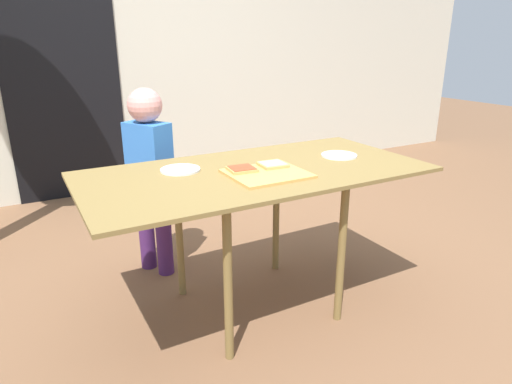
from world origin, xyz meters
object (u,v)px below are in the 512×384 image
Objects in this scene: cutting_board at (266,174)px; child_left at (150,169)px; dining_table at (256,183)px; plate_white_left at (180,170)px; pizza_slice_far_right at (273,165)px; pizza_slice_far_left at (242,169)px; plate_white_right at (339,155)px.

cutting_board is 0.79m from child_left.
dining_table is 8.72× the size of plate_white_left.
plate_white_left is at bearing 141.01° from cutting_board.
child_left is at bearing 114.69° from cutting_board.
plate_white_left reaches higher than dining_table.
plate_white_left is at bearing 155.54° from pizza_slice_far_right.
child_left is at bearing 92.08° from plate_white_left.
cutting_board is 2.64× the size of pizza_slice_far_right.
dining_table is 0.70m from child_left.
pizza_slice_far_right is (0.08, 0.07, 0.01)m from cutting_board.
cutting_board is 2.59× the size of pizza_slice_far_left.
child_left reaches higher than cutting_board.
child_left is (-0.33, 0.62, -0.05)m from dining_table.
cutting_board is 0.11m from pizza_slice_far_right.
pizza_slice_far_left is 1.02× the size of pizza_slice_far_right.
pizza_slice_far_left is (-0.08, -0.02, 0.08)m from dining_table.
plate_white_left is at bearing 153.85° from dining_table.
dining_table is at bearing 13.36° from pizza_slice_far_left.
pizza_slice_far_right is at bearing -0.96° from pizza_slice_far_left.
child_left is (-0.33, 0.71, -0.11)m from cutting_board.
plate_white_left is (-0.31, 0.25, -0.00)m from cutting_board.
dining_table is at bearing 163.11° from pizza_slice_far_right.
pizza_slice_far_right is 0.12× the size of child_left.
pizza_slice_far_left is at bearing -176.93° from plate_white_right.
plate_white_right is at bearing 3.07° from pizza_slice_far_left.
pizza_slice_far_right is 0.77m from child_left.
pizza_slice_far_left is 0.16m from pizza_slice_far_right.
plate_white_right is (0.42, 0.03, -0.02)m from pizza_slice_far_right.
child_left reaches higher than plate_white_left.
cutting_board is 0.11m from pizza_slice_far_left.
plate_white_left is (-0.39, 0.18, -0.02)m from pizza_slice_far_right.
child_left reaches higher than plate_white_right.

